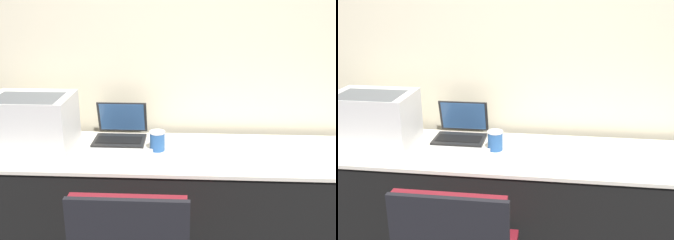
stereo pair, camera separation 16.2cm
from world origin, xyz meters
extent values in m
cube|color=beige|center=(0.00, 0.67, 1.30)|extent=(8.00, 0.05, 2.60)
cube|color=black|center=(0.00, 0.29, 0.36)|extent=(2.42, 0.57, 0.72)
cube|color=silver|center=(0.00, 0.29, 0.73)|extent=(2.44, 0.59, 0.02)
cube|color=silver|center=(-0.91, 0.33, 0.90)|extent=(0.47, 0.34, 0.30)
cube|color=#51565B|center=(-0.91, 0.29, 1.02)|extent=(0.37, 0.26, 0.05)
cube|color=black|center=(-0.43, 0.41, 0.75)|extent=(0.31, 0.21, 0.02)
cube|color=black|center=(-0.43, 0.40, 0.76)|extent=(0.27, 0.11, 0.00)
cube|color=black|center=(-0.43, 0.54, 0.86)|extent=(0.31, 0.06, 0.20)
cube|color=#2D5184|center=(-0.43, 0.53, 0.86)|extent=(0.28, 0.05, 0.18)
cube|color=silver|center=(-0.41, 0.20, 0.75)|extent=(0.40, 0.14, 0.02)
cylinder|color=#285699|center=(-0.19, 0.30, 0.80)|extent=(0.09, 0.09, 0.11)
cylinder|color=white|center=(-0.19, 0.30, 0.86)|extent=(0.09, 0.09, 0.01)
camera|label=1|loc=(-0.02, -1.77, 1.65)|focal=42.00mm
camera|label=2|loc=(0.14, -1.76, 1.65)|focal=42.00mm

